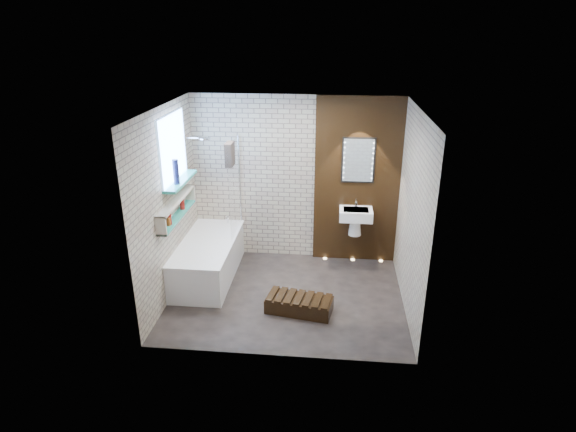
# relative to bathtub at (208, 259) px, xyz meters

# --- Properties ---
(ground) EXTENTS (3.20, 3.20, 0.00)m
(ground) POSITION_rel_bathtub_xyz_m (1.22, -0.45, -0.29)
(ground) COLOR black
(ground) RESTS_ON ground
(room_shell) EXTENTS (3.24, 3.20, 2.60)m
(room_shell) POSITION_rel_bathtub_xyz_m (1.22, -0.45, 1.01)
(room_shell) COLOR gray
(room_shell) RESTS_ON ground
(walnut_panel) EXTENTS (1.30, 0.06, 2.60)m
(walnut_panel) POSITION_rel_bathtub_xyz_m (2.17, 0.82, 1.01)
(walnut_panel) COLOR black
(walnut_panel) RESTS_ON ground
(clerestory_window) EXTENTS (0.18, 1.00, 0.94)m
(clerestory_window) POSITION_rel_bathtub_xyz_m (-0.34, -0.10, 1.61)
(clerestory_window) COLOR #7FADE0
(clerestory_window) RESTS_ON room_shell
(display_niche) EXTENTS (0.14, 1.30, 0.26)m
(display_niche) POSITION_rel_bathtub_xyz_m (-0.31, -0.30, 0.91)
(display_niche) COLOR teal
(display_niche) RESTS_ON room_shell
(bathtub) EXTENTS (0.79, 1.74, 0.70)m
(bathtub) POSITION_rel_bathtub_xyz_m (0.00, 0.00, 0.00)
(bathtub) COLOR white
(bathtub) RESTS_ON ground
(bath_screen) EXTENTS (0.01, 0.78, 1.40)m
(bath_screen) POSITION_rel_bathtub_xyz_m (0.35, 0.44, 0.99)
(bath_screen) COLOR white
(bath_screen) RESTS_ON bathtub
(towel) EXTENTS (0.10, 0.25, 0.33)m
(towel) POSITION_rel_bathtub_xyz_m (0.35, 0.20, 1.56)
(towel) COLOR black
(towel) RESTS_ON bath_screen
(shower_head) EXTENTS (0.18, 0.18, 0.02)m
(shower_head) POSITION_rel_bathtub_xyz_m (-0.08, 0.50, 1.71)
(shower_head) COLOR silver
(shower_head) RESTS_ON room_shell
(washbasin) EXTENTS (0.50, 0.36, 0.58)m
(washbasin) POSITION_rel_bathtub_xyz_m (2.17, 0.62, 0.50)
(washbasin) COLOR white
(washbasin) RESTS_ON walnut_panel
(led_mirror) EXTENTS (0.50, 0.02, 0.70)m
(led_mirror) POSITION_rel_bathtub_xyz_m (2.17, 0.78, 1.36)
(led_mirror) COLOR black
(led_mirror) RESTS_ON walnut_panel
(walnut_step) EXTENTS (0.91, 0.52, 0.19)m
(walnut_step) POSITION_rel_bathtub_xyz_m (1.42, -0.81, -0.20)
(walnut_step) COLOR black
(walnut_step) RESTS_ON ground
(niche_bottles) EXTENTS (0.07, 0.65, 0.17)m
(niche_bottles) POSITION_rel_bathtub_xyz_m (-0.31, -0.39, 0.88)
(niche_bottles) COLOR maroon
(niche_bottles) RESTS_ON display_niche
(sill_vases) EXTENTS (0.08, 0.08, 0.34)m
(sill_vases) POSITION_rel_bathtub_xyz_m (-0.28, -0.29, 1.43)
(sill_vases) COLOR #131635
(sill_vases) RESTS_ON clerestory_window
(floor_uplights) EXTENTS (0.96, 0.06, 0.01)m
(floor_uplights) POSITION_rel_bathtub_xyz_m (2.17, 0.75, -0.29)
(floor_uplights) COLOR #FFD899
(floor_uplights) RESTS_ON ground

